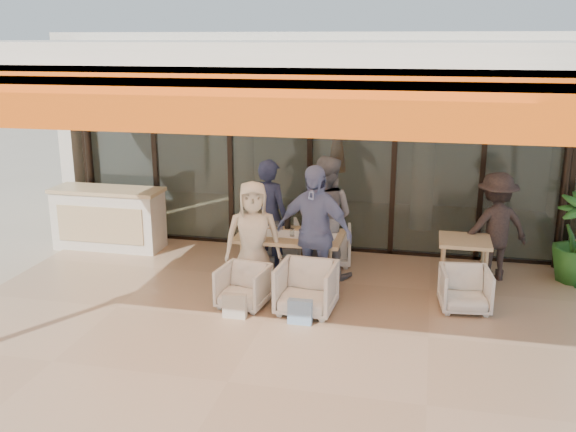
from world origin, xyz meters
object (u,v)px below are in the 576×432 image
at_px(diner_periwinkle, 314,233).
at_px(side_table, 464,246).
at_px(diner_grey, 325,217).
at_px(side_chair, 465,288).
at_px(chair_far_right, 329,243).
at_px(chair_near_right, 306,286).
at_px(chair_near_left, 243,285).
at_px(diner_navy, 269,216).
at_px(standing_woman, 495,227).
at_px(chair_far_left, 277,239).
at_px(host_counter, 109,218).
at_px(dining_table, 290,238).
at_px(diner_cream, 253,238).

distance_m(diner_periwinkle, side_table, 2.15).
bearing_deg(diner_grey, side_chair, 168.32).
bearing_deg(side_chair, chair_far_right, 138.41).
bearing_deg(chair_near_right, chair_near_left, -176.31).
distance_m(diner_navy, standing_woman, 3.28).
height_order(chair_near_left, side_chair, side_chair).
bearing_deg(chair_far_left, host_counter, -17.19).
relative_size(dining_table, diner_cream, 0.94).
bearing_deg(diner_navy, chair_far_right, -129.62).
xyz_separation_m(dining_table, chair_near_right, (0.43, -0.96, -0.32)).
bearing_deg(side_chair, standing_woman, 63.85).
xyz_separation_m(diner_grey, side_chair, (1.99, -0.89, -0.59)).
relative_size(chair_near_right, diner_navy, 0.42).
relative_size(chair_far_right, chair_near_left, 1.09).
xyz_separation_m(chair_far_left, side_chair, (2.83, -1.39, -0.03)).
xyz_separation_m(chair_far_right, diner_cream, (-0.84, -1.40, 0.46)).
height_order(diner_grey, side_chair, diner_grey).
relative_size(chair_far_right, standing_woman, 0.42).
distance_m(chair_far_left, diner_periwinkle, 1.73).
bearing_deg(side_chair, diner_cream, 173.51).
relative_size(chair_near_left, diner_periwinkle, 0.34).
bearing_deg(side_chair, diner_periwinkle, 173.60).
relative_size(dining_table, standing_woman, 0.93).
distance_m(chair_far_right, chair_near_left, 2.08).
distance_m(diner_navy, diner_grey, 0.84).
distance_m(dining_table, side_table, 2.44).
relative_size(side_chair, standing_woman, 0.39).
bearing_deg(standing_woman, chair_far_right, -27.75).
bearing_deg(chair_near_right, chair_far_right, 93.69).
bearing_deg(dining_table, side_chair, -10.43).
xyz_separation_m(host_counter, chair_near_left, (2.89, -1.87, -0.22)).
relative_size(chair_far_left, diner_periwinkle, 0.38).
relative_size(diner_navy, side_chair, 2.72).
relative_size(chair_near_left, diner_grey, 0.34).
bearing_deg(side_chair, diner_grey, 149.25).
bearing_deg(dining_table, chair_far_left, 113.70).
bearing_deg(chair_near_right, host_counter, 157.10).
relative_size(diner_cream, side_table, 2.13).
height_order(chair_far_left, diner_periwinkle, diner_periwinkle).
xyz_separation_m(chair_far_right, diner_navy, (-0.84, -0.50, 0.53)).
relative_size(diner_periwinkle, side_chair, 2.91).
xyz_separation_m(chair_far_left, side_table, (2.83, -0.64, 0.29)).
height_order(chair_far_left, diner_cream, diner_cream).
distance_m(chair_far_right, side_chair, 2.43).
distance_m(chair_far_left, chair_near_left, 1.90).
relative_size(chair_near_left, diner_cream, 0.39).
bearing_deg(dining_table, chair_near_right, -66.00).
height_order(chair_far_right, diner_cream, diner_cream).
height_order(chair_far_right, diner_periwinkle, diner_periwinkle).
bearing_deg(diner_cream, diner_grey, 30.58).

